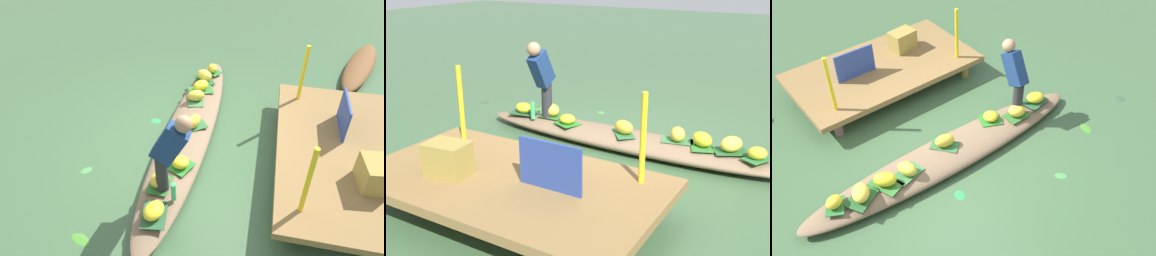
# 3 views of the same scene
# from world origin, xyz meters

# --- Properties ---
(canal_water) EXTENTS (40.00, 40.00, 0.00)m
(canal_water) POSITION_xyz_m (0.00, 0.00, 0.00)
(canal_water) COLOR #3A5B39
(canal_water) RESTS_ON ground
(dock_platform) EXTENTS (3.20, 1.80, 0.39)m
(dock_platform) POSITION_xyz_m (0.25, 2.26, 0.33)
(dock_platform) COLOR olive
(dock_platform) RESTS_ON ground
(vendor_boat) EXTENTS (4.72, 0.85, 0.23)m
(vendor_boat) POSITION_xyz_m (0.00, 0.00, 0.11)
(vendor_boat) COLOR #796047
(vendor_boat) RESTS_ON ground
(leaf_mat_0) EXTENTS (0.47, 0.34, 0.01)m
(leaf_mat_0) POSITION_xyz_m (-0.75, -0.04, 0.23)
(leaf_mat_0) COLOR #39713D
(leaf_mat_0) RESTS_ON vendor_boat
(banana_bunch_0) EXTENTS (0.29, 0.35, 0.19)m
(banana_bunch_0) POSITION_xyz_m (-0.75, -0.04, 0.33)
(banana_bunch_0) COLOR gold
(banana_bunch_0) RESTS_ON vendor_boat
(leaf_mat_1) EXTENTS (0.41, 0.40, 0.01)m
(leaf_mat_1) POSITION_xyz_m (0.89, 0.09, 0.23)
(leaf_mat_1) COLOR #267625
(leaf_mat_1) RESTS_ON vendor_boat
(banana_bunch_1) EXTENTS (0.31, 0.30, 0.14)m
(banana_bunch_1) POSITION_xyz_m (0.89, 0.09, 0.30)
(banana_bunch_1) COLOR yellow
(banana_bunch_1) RESTS_ON vendor_boat
(leaf_mat_2) EXTENTS (0.41, 0.50, 0.01)m
(leaf_mat_2) POSITION_xyz_m (-1.09, -0.02, 0.23)
(leaf_mat_2) COLOR #2F6D2A
(leaf_mat_2) RESTS_ON vendor_boat
(banana_bunch_2) EXTENTS (0.37, 0.36, 0.19)m
(banana_bunch_2) POSITION_xyz_m (-1.09, -0.02, 0.33)
(banana_bunch_2) COLOR yellow
(banana_bunch_2) RESTS_ON vendor_boat
(leaf_mat_3) EXTENTS (0.38, 0.28, 0.01)m
(leaf_mat_3) POSITION_xyz_m (1.28, -0.09, 0.23)
(leaf_mat_3) COLOR #2B6325
(leaf_mat_3) RESTS_ON vendor_boat
(banana_bunch_3) EXTENTS (0.34, 0.32, 0.20)m
(banana_bunch_3) POSITION_xyz_m (1.28, -0.09, 0.33)
(banana_bunch_3) COLOR gold
(banana_bunch_3) RESTS_ON vendor_boat
(leaf_mat_4) EXTENTS (0.36, 0.39, 0.01)m
(leaf_mat_4) POSITION_xyz_m (-1.79, 0.07, 0.23)
(leaf_mat_4) COLOR #266830
(leaf_mat_4) RESTS_ON vendor_boat
(banana_bunch_4) EXTENTS (0.27, 0.23, 0.16)m
(banana_bunch_4) POSITION_xyz_m (-1.79, 0.07, 0.31)
(banana_bunch_4) COLOR gold
(banana_bunch_4) RESTS_ON vendor_boat
(leaf_mat_5) EXTENTS (0.46, 0.35, 0.01)m
(leaf_mat_5) POSITION_xyz_m (1.77, -0.02, 0.23)
(leaf_mat_5) COLOR #265431
(leaf_mat_5) RESTS_ON vendor_boat
(banana_bunch_5) EXTENTS (0.35, 0.30, 0.16)m
(banana_bunch_5) POSITION_xyz_m (1.77, -0.02, 0.31)
(banana_bunch_5) COLOR yellow
(banana_bunch_5) RESTS_ON vendor_boat
(leaf_mat_6) EXTENTS (0.51, 0.46, 0.01)m
(leaf_mat_6) POSITION_xyz_m (-1.46, -0.03, 0.23)
(leaf_mat_6) COLOR #235528
(leaf_mat_6) RESTS_ON vendor_boat
(banana_bunch_6) EXTENTS (0.35, 0.38, 0.20)m
(banana_bunch_6) POSITION_xyz_m (-1.46, -0.03, 0.33)
(banana_bunch_6) COLOR yellow
(banana_bunch_6) RESTS_ON vendor_boat
(leaf_mat_7) EXTENTS (0.44, 0.47, 0.01)m
(leaf_mat_7) POSITION_xyz_m (-0.02, 0.08, 0.23)
(leaf_mat_7) COLOR #2D6535
(leaf_mat_7) RESTS_ON vendor_boat
(banana_bunch_7) EXTENTS (0.33, 0.26, 0.20)m
(banana_bunch_7) POSITION_xyz_m (-0.02, 0.08, 0.33)
(banana_bunch_7) COLOR gold
(banana_bunch_7) RESTS_ON vendor_boat
(vendor_person) EXTENTS (0.20, 0.52, 1.20)m
(vendor_person) POSITION_xyz_m (1.34, 0.08, 0.91)
(vendor_person) COLOR #28282D
(vendor_person) RESTS_ON vendor_boat
(water_bottle) EXTENTS (0.07, 0.07, 0.26)m
(water_bottle) POSITION_xyz_m (1.48, 0.15, 0.36)
(water_bottle) COLOR #40B06D
(water_bottle) RESTS_ON vendor_boat
(market_banner) EXTENTS (0.70, 0.03, 0.50)m
(market_banner) POSITION_xyz_m (-0.25, 2.26, 0.64)
(market_banner) COLOR navy
(market_banner) RESTS_ON dock_platform
(railing_post_west) EXTENTS (0.06, 0.06, 0.94)m
(railing_post_west) POSITION_xyz_m (-0.95, 1.66, 0.86)
(railing_post_west) COLOR yellow
(railing_post_west) RESTS_ON dock_platform
(railing_post_east) EXTENTS (0.06, 0.06, 0.94)m
(railing_post_east) POSITION_xyz_m (1.45, 1.66, 0.86)
(railing_post_east) COLOR yellow
(railing_post_east) RESTS_ON dock_platform
(produce_crate) EXTENTS (0.47, 0.37, 0.36)m
(produce_crate) POSITION_xyz_m (0.85, 2.51, 0.57)
(produce_crate) COLOR olive
(produce_crate) RESTS_ON dock_platform
(drifting_plant_0) EXTENTS (0.19, 0.21, 0.01)m
(drifting_plant_0) POSITION_xyz_m (-0.32, -0.65, 0.00)
(drifting_plant_0) COLOR #2A8548
(drifting_plant_0) RESTS_ON ground
(drifting_plant_1) EXTENTS (0.22, 0.29, 0.01)m
(drifting_plant_1) POSITION_xyz_m (2.14, -0.84, 0.00)
(drifting_plant_1) COLOR #3F822A
(drifting_plant_1) RESTS_ON ground
(drifting_plant_2) EXTENTS (0.20, 0.21, 0.01)m
(drifting_plant_2) POSITION_xyz_m (1.04, -1.28, 0.00)
(drifting_plant_2) COLOR #438944
(drifting_plant_2) RESTS_ON ground
(drifting_plant_3) EXTENTS (0.20, 0.19, 0.01)m
(drifting_plant_3) POSITION_xyz_m (3.21, -0.71, 0.00)
(drifting_plant_3) COLOR #354E36
(drifting_plant_3) RESTS_ON ground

